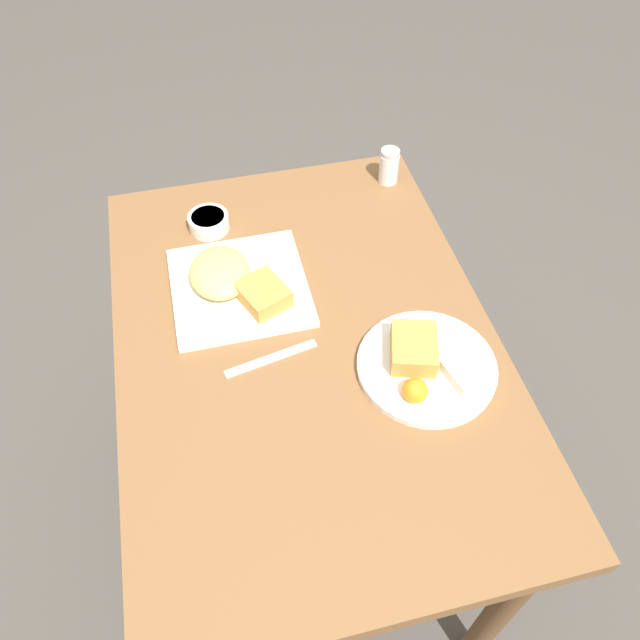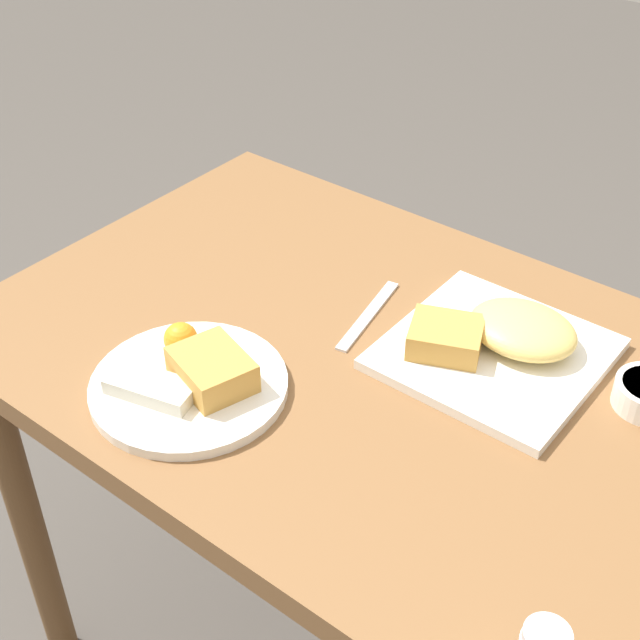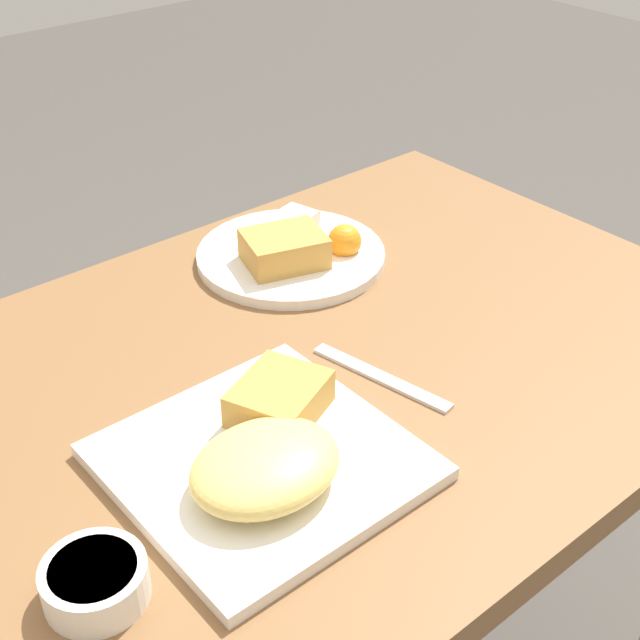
{
  "view_description": "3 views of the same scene",
  "coord_description": "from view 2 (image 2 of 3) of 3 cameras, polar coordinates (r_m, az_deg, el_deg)",
  "views": [
    {
      "loc": [
        0.68,
        -0.14,
        1.64
      ],
      "look_at": [
        0.01,
        0.02,
        0.8
      ],
      "focal_mm": 35.0,
      "sensor_mm": 36.0,
      "label": 1
    },
    {
      "loc": [
        -0.52,
        0.74,
        1.48
      ],
      "look_at": [
        0.03,
        0.04,
        0.81
      ],
      "focal_mm": 50.0,
      "sensor_mm": 36.0,
      "label": 2
    },
    {
      "loc": [
        -0.51,
        -0.61,
        1.32
      ],
      "look_at": [
        -0.0,
        -0.01,
        0.8
      ],
      "focal_mm": 50.0,
      "sensor_mm": 36.0,
      "label": 3
    }
  ],
  "objects": [
    {
      "name": "plate_oval_far",
      "position": [
        1.1,
        -8.27,
        -3.77
      ],
      "size": [
        0.24,
        0.24,
        0.05
      ],
      "color": "white",
      "rests_on": "dining_table"
    },
    {
      "name": "dining_table",
      "position": [
        1.23,
        2.16,
        -5.67
      ],
      "size": [
        0.99,
        0.69,
        0.75
      ],
      "color": "brown",
      "rests_on": "ground_plane"
    },
    {
      "name": "plate_square_near",
      "position": [
        1.16,
        11.36,
        -1.4
      ],
      "size": [
        0.26,
        0.26,
        0.06
      ],
      "color": "white",
      "rests_on": "dining_table"
    },
    {
      "name": "butter_knife",
      "position": [
        1.22,
        3.1,
        0.31
      ],
      "size": [
        0.05,
        0.17,
        0.0
      ],
      "rotation": [
        0.0,
        0.0,
        1.76
      ],
      "color": "silver",
      "rests_on": "dining_table"
    }
  ]
}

